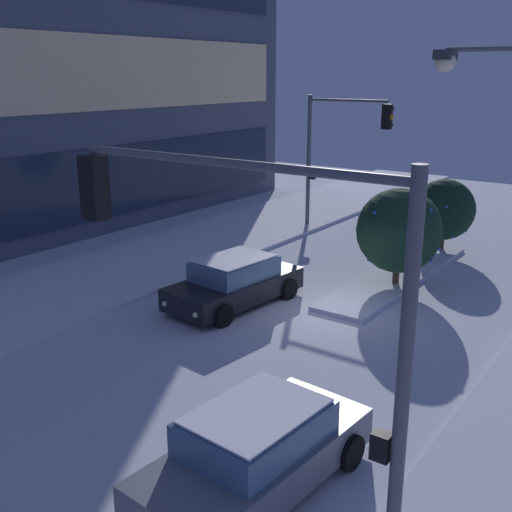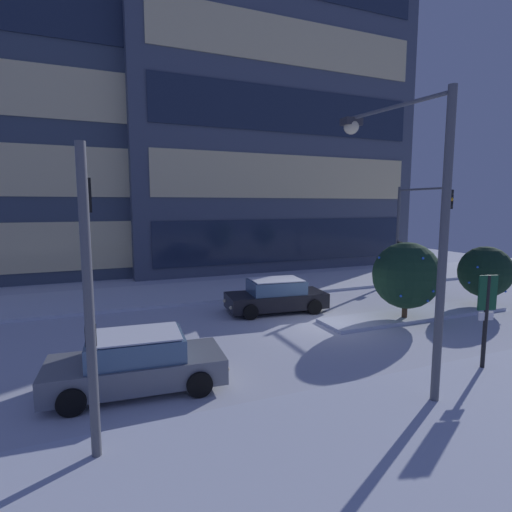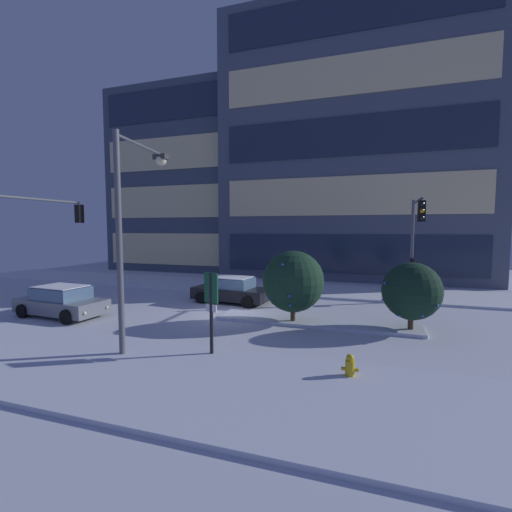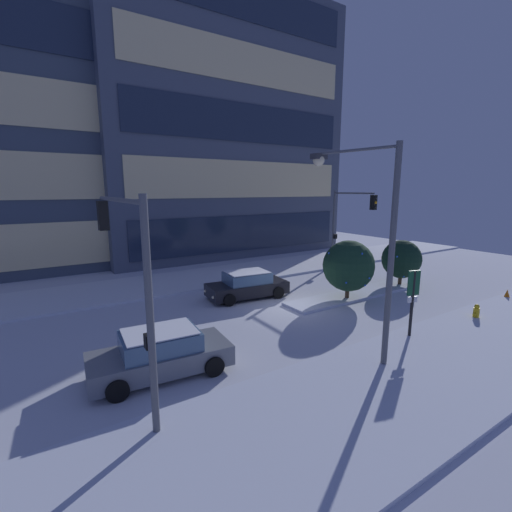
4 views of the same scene
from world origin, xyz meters
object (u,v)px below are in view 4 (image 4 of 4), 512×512
at_px(street_lamp_arched, 366,222).
at_px(decorated_tree_median, 348,266).
at_px(traffic_light_corner_far_right, 349,216).
at_px(traffic_light_corner_near_left, 125,258).
at_px(parking_info_sign, 413,296).
at_px(construction_cone, 507,294).
at_px(fire_hydrant, 476,312).
at_px(car_near, 161,353).
at_px(car_far, 247,285).
at_px(decorated_tree_left_of_median, 401,259).

relative_size(street_lamp_arched, decorated_tree_median, 2.25).
relative_size(traffic_light_corner_far_right, traffic_light_corner_near_left, 1.00).
distance_m(parking_info_sign, construction_cone, 9.39).
xyz_separation_m(traffic_light_corner_near_left, fire_hydrant, (14.87, -2.46, -3.75)).
distance_m(traffic_light_corner_far_right, parking_info_sign, 12.62).
relative_size(car_near, traffic_light_corner_near_left, 0.79).
xyz_separation_m(car_far, traffic_light_corner_far_right, (9.88, 1.83, 3.33)).
bearing_deg(car_far, traffic_light_corner_near_left, 44.70).
height_order(car_near, construction_cone, car_near).
bearing_deg(fire_hydrant, parking_info_sign, 174.97).
height_order(car_far, decorated_tree_left_of_median, decorated_tree_left_of_median).
distance_m(parking_info_sign, decorated_tree_left_of_median, 8.35).
distance_m(car_far, decorated_tree_left_of_median, 9.85).
distance_m(decorated_tree_median, decorated_tree_left_of_median, 4.91).
height_order(street_lamp_arched, construction_cone, street_lamp_arched).
distance_m(traffic_light_corner_near_left, construction_cone, 20.10).
distance_m(car_near, decorated_tree_left_of_median, 16.15).
relative_size(traffic_light_corner_near_left, construction_cone, 10.71).
bearing_deg(car_far, construction_cone, 151.90).
bearing_deg(traffic_light_corner_far_right, construction_cone, 11.85).
bearing_deg(traffic_light_corner_near_left, street_lamp_arched, -105.27).
height_order(car_far, traffic_light_corner_far_right, traffic_light_corner_far_right).
height_order(car_far, decorated_tree_median, decorated_tree_median).
distance_m(parking_info_sign, decorated_tree_median, 5.22).
distance_m(car_far, parking_info_sign, 8.79).
relative_size(car_far, decorated_tree_left_of_median, 1.61).
bearing_deg(traffic_light_corner_far_right, decorated_tree_left_of_median, -6.91).
bearing_deg(decorated_tree_median, car_near, -168.61).
relative_size(traffic_light_corner_near_left, decorated_tree_left_of_median, 2.02).
relative_size(car_near, traffic_light_corner_far_right, 0.79).
xyz_separation_m(decorated_tree_median, construction_cone, (7.57, -4.65, -1.65)).
height_order(street_lamp_arched, fire_hydrant, street_lamp_arched).
relative_size(car_near, decorated_tree_left_of_median, 1.61).
relative_size(car_near, parking_info_sign, 1.64).
height_order(car_near, traffic_light_corner_near_left, traffic_light_corner_near_left).
distance_m(car_far, traffic_light_corner_far_right, 10.58).
xyz_separation_m(car_near, traffic_light_corner_near_left, (-1.04, -0.65, 3.40)).
bearing_deg(parking_info_sign, car_near, 89.07).
bearing_deg(traffic_light_corner_near_left, decorated_tree_left_of_median, -79.74).
height_order(traffic_light_corner_near_left, decorated_tree_median, traffic_light_corner_near_left).
xyz_separation_m(fire_hydrant, construction_cone, (4.77, 0.68, -0.09)).
bearing_deg(car_far, parking_info_sign, 113.70).
bearing_deg(traffic_light_corner_near_left, fire_hydrant, -99.40).
height_order(car_near, car_far, same).
bearing_deg(decorated_tree_left_of_median, fire_hydrant, -110.82).
height_order(car_far, fire_hydrant, car_far).
bearing_deg(traffic_light_corner_far_right, street_lamp_arched, -45.13).
relative_size(car_near, fire_hydrant, 6.13).
bearing_deg(street_lamp_arched, traffic_light_corner_far_right, -52.44).
bearing_deg(car_far, decorated_tree_left_of_median, 166.96).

